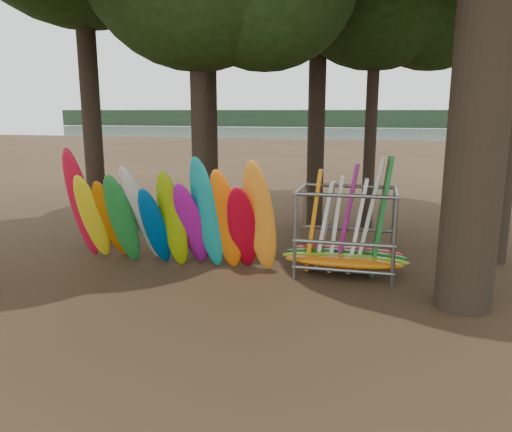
# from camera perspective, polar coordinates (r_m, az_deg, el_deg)

# --- Properties ---
(ground) EXTENTS (120.00, 120.00, 0.00)m
(ground) POSITION_cam_1_polar(r_m,az_deg,el_deg) (11.19, -0.70, -8.66)
(ground) COLOR #47331E
(ground) RESTS_ON ground
(lake) EXTENTS (160.00, 160.00, 0.00)m
(lake) POSITION_cam_1_polar(r_m,az_deg,el_deg) (70.28, 12.06, 8.53)
(lake) COLOR gray
(lake) RESTS_ON ground
(far_shore) EXTENTS (160.00, 4.00, 4.00)m
(far_shore) POSITION_cam_1_polar(r_m,az_deg,el_deg) (120.17, 13.08, 10.78)
(far_shore) COLOR black
(far_shore) RESTS_ON ground
(kayak_row) EXTENTS (5.68, 1.95, 3.18)m
(kayak_row) POSITION_cam_1_polar(r_m,az_deg,el_deg) (12.65, -10.31, -0.32)
(kayak_row) COLOR red
(kayak_row) RESTS_ON ground
(storage_rack) EXTENTS (3.07, 1.53, 2.92)m
(storage_rack) POSITION_cam_1_polar(r_m,az_deg,el_deg) (12.37, 10.24, -2.07)
(storage_rack) COLOR slate
(storage_rack) RESTS_ON ground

